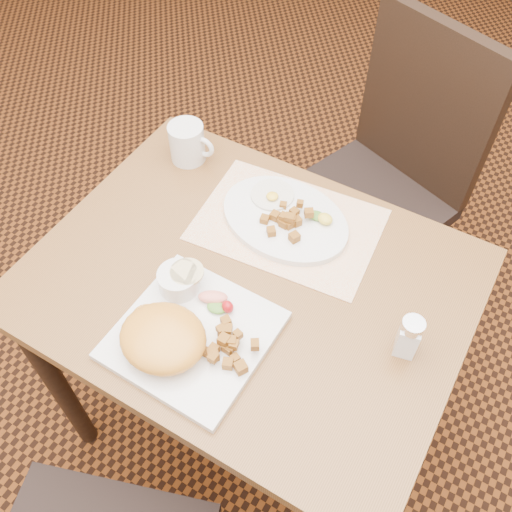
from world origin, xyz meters
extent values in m
plane|color=black|center=(0.00, 0.00, 0.00)|extent=(8.00, 8.00, 0.00)
cube|color=brown|center=(0.00, 0.00, 0.73)|extent=(0.90, 0.70, 0.03)
cylinder|color=black|center=(-0.40, -0.30, 0.36)|extent=(0.05, 0.05, 0.71)
cylinder|color=black|center=(-0.40, 0.30, 0.36)|extent=(0.05, 0.05, 0.71)
cylinder|color=black|center=(0.40, 0.30, 0.36)|extent=(0.05, 0.05, 0.71)
cylinder|color=black|center=(-0.22, -0.51, 0.21)|extent=(0.04, 0.04, 0.42)
cube|color=black|center=(0.05, 0.59, 0.45)|extent=(0.54, 0.54, 0.05)
cylinder|color=black|center=(0.28, 0.70, 0.21)|extent=(0.04, 0.04, 0.42)
cylinder|color=black|center=(0.16, 0.36, 0.21)|extent=(0.04, 0.04, 0.42)
cylinder|color=black|center=(-0.06, 0.82, 0.21)|extent=(0.04, 0.04, 0.42)
cylinder|color=black|center=(-0.18, 0.48, 0.21)|extent=(0.04, 0.04, 0.42)
cube|color=black|center=(0.12, 0.78, 0.72)|extent=(0.41, 0.18, 0.50)
cube|color=white|center=(0.00, 0.17, 0.75)|extent=(0.42, 0.31, 0.00)
cube|color=silver|center=(-0.02, -0.18, 0.76)|extent=(0.28, 0.28, 0.02)
ellipsoid|color=orange|center=(-0.05, -0.23, 0.80)|extent=(0.17, 0.15, 0.06)
ellipsoid|color=orange|center=(-0.02, -0.25, 0.78)|extent=(0.07, 0.06, 0.02)
ellipsoid|color=orange|center=(-0.11, -0.20, 0.78)|extent=(0.07, 0.06, 0.02)
cylinder|color=silver|center=(-0.10, -0.10, 0.79)|extent=(0.08, 0.08, 0.05)
cylinder|color=beige|center=(-0.09, -0.08, 0.81)|extent=(0.07, 0.07, 0.01)
ellipsoid|color=#387223|center=(-0.01, -0.11, 0.77)|extent=(0.04, 0.04, 0.01)
ellipsoid|color=red|center=(0.01, -0.10, 0.78)|extent=(0.03, 0.03, 0.03)
ellipsoid|color=#F28C72|center=(-0.03, -0.09, 0.78)|extent=(0.07, 0.05, 0.02)
cylinder|color=white|center=(-0.06, 0.22, 0.77)|extent=(0.10, 0.10, 0.01)
ellipsoid|color=yellow|center=(-0.06, 0.21, 0.78)|extent=(0.03, 0.03, 0.01)
ellipsoid|color=#387223|center=(0.05, 0.21, 0.78)|extent=(0.04, 0.03, 0.01)
ellipsoid|color=yellow|center=(0.08, 0.21, 0.78)|extent=(0.04, 0.04, 0.02)
cube|color=white|center=(0.34, 0.00, 0.79)|extent=(0.05, 0.05, 0.08)
cylinder|color=silver|center=(0.34, 0.00, 0.84)|extent=(0.05, 0.05, 0.02)
cylinder|color=silver|center=(-0.32, 0.24, 0.80)|extent=(0.09, 0.09, 0.10)
torus|color=silver|center=(-0.27, 0.25, 0.80)|extent=(0.06, 0.02, 0.06)
cube|color=#995D18|center=(0.06, -0.17, 0.78)|extent=(0.02, 0.02, 0.02)
cube|color=#995D18|center=(0.06, -0.17, 0.78)|extent=(0.02, 0.02, 0.02)
cube|color=#995D18|center=(0.05, -0.21, 0.79)|extent=(0.02, 0.02, 0.02)
cube|color=#995D18|center=(0.04, -0.20, 0.78)|extent=(0.03, 0.03, 0.02)
cube|color=#995D18|center=(0.06, -0.16, 0.77)|extent=(0.02, 0.02, 0.02)
cube|color=#995D18|center=(0.10, -0.15, 0.79)|extent=(0.02, 0.02, 0.02)
cube|color=#995D18|center=(0.07, -0.17, 0.79)|extent=(0.02, 0.02, 0.01)
cube|color=#995D18|center=(0.05, -0.17, 0.79)|extent=(0.02, 0.02, 0.02)
cube|color=#995D18|center=(0.04, -0.19, 0.78)|extent=(0.02, 0.02, 0.02)
cube|color=#995D18|center=(0.03, -0.15, 0.77)|extent=(0.02, 0.02, 0.02)
cube|color=#995D18|center=(0.10, -0.20, 0.78)|extent=(0.03, 0.03, 0.02)
cube|color=#995D18|center=(0.04, -0.15, 0.79)|extent=(0.03, 0.03, 0.02)
cube|color=#995D18|center=(0.06, -0.16, 0.79)|extent=(0.02, 0.02, 0.02)
cube|color=#995D18|center=(0.06, -0.15, 0.79)|extent=(0.02, 0.02, 0.02)
cube|color=#995D18|center=(0.03, -0.13, 0.79)|extent=(0.02, 0.02, 0.02)
cube|color=#995D18|center=(0.03, -0.15, 0.79)|extent=(0.02, 0.02, 0.01)
cube|color=#995D18|center=(0.03, -0.20, 0.77)|extent=(0.01, 0.01, 0.02)
cube|color=#995D18|center=(0.08, -0.20, 0.78)|extent=(0.02, 0.02, 0.02)
cube|color=#995D18|center=(0.08, -0.18, 0.77)|extent=(0.02, 0.02, 0.01)
cube|color=#995D18|center=(0.02, 0.17, 0.78)|extent=(0.02, 0.02, 0.02)
cube|color=#995D18|center=(0.04, 0.13, 0.78)|extent=(0.03, 0.03, 0.02)
cube|color=#995D18|center=(-0.03, 0.16, 0.78)|extent=(0.02, 0.02, 0.02)
cube|color=#995D18|center=(-0.03, 0.20, 0.78)|extent=(0.02, 0.02, 0.01)
cube|color=#995D18|center=(0.04, 0.19, 0.79)|extent=(0.03, 0.03, 0.02)
cube|color=#995D18|center=(0.00, 0.15, 0.78)|extent=(0.02, 0.02, 0.02)
cube|color=#995D18|center=(0.01, 0.18, 0.78)|extent=(0.02, 0.02, 0.02)
cube|color=#995D18|center=(0.01, 0.16, 0.78)|extent=(0.03, 0.03, 0.02)
cube|color=#995D18|center=(0.01, 0.16, 0.79)|extent=(0.02, 0.02, 0.02)
cube|color=#995D18|center=(0.01, 0.15, 0.78)|extent=(0.03, 0.02, 0.02)
cube|color=#995D18|center=(-0.04, 0.14, 0.78)|extent=(0.02, 0.02, 0.01)
cube|color=#995D18|center=(0.01, 0.21, 0.79)|extent=(0.02, 0.02, 0.01)
cube|color=#995D18|center=(0.02, 0.16, 0.79)|extent=(0.02, 0.03, 0.02)
cube|color=#995D18|center=(-0.01, 0.12, 0.78)|extent=(0.03, 0.03, 0.02)
cube|color=#995D18|center=(-0.01, 0.15, 0.78)|extent=(0.02, 0.02, 0.01)
cube|color=#995D18|center=(0.01, 0.18, 0.79)|extent=(0.02, 0.02, 0.01)
cube|color=#995D18|center=(0.00, 0.16, 0.79)|extent=(0.02, 0.02, 0.02)
camera|label=1|loc=(0.36, -0.59, 1.72)|focal=40.00mm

